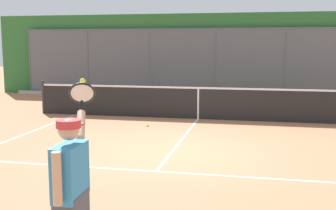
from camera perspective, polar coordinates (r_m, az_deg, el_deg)
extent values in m
plane|color=#B27551|center=(8.78, 0.54, -6.41)|extent=(60.00, 60.00, 0.00)
cube|color=white|center=(7.47, -1.57, -9.01)|extent=(6.14, 0.05, 0.01)
cube|color=white|center=(10.03, 2.01, -4.53)|extent=(0.05, 5.40, 0.01)
cylinder|color=#565B60|center=(17.42, 15.59, 5.38)|extent=(0.07, 0.07, 2.89)
cylinder|color=#565B60|center=(17.46, 6.39, 5.63)|extent=(0.07, 0.07, 2.89)
cylinder|color=#565B60|center=(17.94, -2.54, 5.74)|extent=(0.07, 0.07, 2.89)
cylinder|color=#565B60|center=(18.83, -10.83, 5.72)|extent=(0.07, 0.07, 2.89)
cylinder|color=#565B60|center=(20.07, -18.23, 5.60)|extent=(0.07, 0.07, 2.89)
cylinder|color=#565B60|center=(17.46, 6.46, 10.25)|extent=(16.71, 0.05, 0.05)
cube|color=#565B60|center=(17.46, 6.39, 5.63)|extent=(16.71, 0.02, 2.89)
cube|color=#2D6B33|center=(18.10, 6.60, 6.69)|extent=(19.71, 0.90, 3.51)
cube|color=#ADADA8|center=(17.40, 6.26, 1.09)|extent=(17.71, 0.18, 0.15)
cylinder|color=#2D2D2D|center=(14.15, -16.58, 1.05)|extent=(0.09, 0.09, 1.07)
cube|color=black|center=(12.58, 4.12, 0.14)|extent=(10.02, 0.02, 0.91)
cube|color=white|center=(12.52, 4.15, 2.32)|extent=(10.02, 0.04, 0.05)
cube|color=white|center=(12.58, 4.12, 0.14)|extent=(0.05, 0.04, 0.91)
cube|color=#474C56|center=(4.12, -13.00, -13.29)|extent=(0.23, 0.38, 0.26)
cube|color=#338CC6|center=(4.01, -13.16, -8.81)|extent=(0.22, 0.44, 0.51)
cylinder|color=tan|center=(3.77, -14.84, -9.66)|extent=(0.08, 0.08, 0.47)
cylinder|color=tan|center=(4.32, -11.75, -2.67)|extent=(0.20, 0.36, 0.27)
sphere|color=tan|center=(3.92, -13.35, -3.27)|extent=(0.20, 0.20, 0.20)
cylinder|color=red|center=(3.91, -13.37, -2.50)|extent=(0.23, 0.23, 0.07)
cube|color=red|center=(4.01, -12.74, -2.63)|extent=(0.17, 0.18, 0.02)
cylinder|color=black|center=(4.52, -11.66, -0.25)|extent=(0.09, 0.17, 0.13)
torus|color=black|center=(4.69, -11.59, 1.57)|extent=(0.34, 0.27, 0.26)
cylinder|color=silver|center=(4.69, -11.59, 1.57)|extent=(0.28, 0.22, 0.21)
sphere|color=#CCDB33|center=(4.86, -11.52, 3.20)|extent=(0.07, 0.07, 0.07)
sphere|color=#D6E042|center=(11.48, -2.80, -2.76)|extent=(0.07, 0.07, 0.07)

